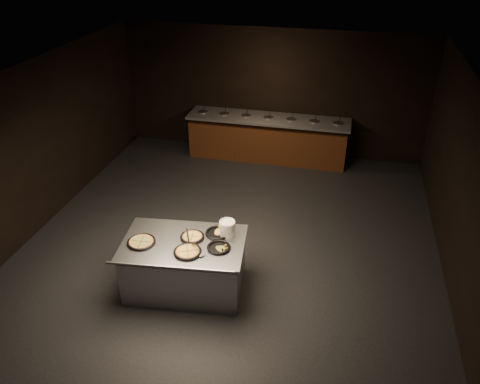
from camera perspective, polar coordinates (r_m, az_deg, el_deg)
The scene contains 11 objects.
room at distance 7.39m, azimuth -1.33°, elevation 2.52°, with size 7.02×8.02×2.92m.
salad_bar at distance 10.97m, azimuth 3.36°, elevation 6.26°, with size 3.70×0.83×1.18m.
serving_counter at distance 7.12m, azimuth -6.72°, elevation -8.98°, with size 1.89×1.34×0.85m.
plate_stack at distance 6.89m, azimuth -1.55°, elevation -4.45°, with size 0.23×0.23×0.23m, color white.
pan_veggie_whole at distance 6.93m, azimuth -11.94°, elevation -5.96°, with size 0.41×0.41×0.04m.
pan_cheese_whole at distance 6.92m, azimuth -5.84°, elevation -5.44°, with size 0.36×0.36×0.04m.
pan_cheese_slices_a at distance 6.97m, azimuth -2.73°, elevation -4.99°, with size 0.37×0.37×0.04m.
pan_cheese_slices_b at distance 6.64m, azimuth -6.40°, elevation -7.24°, with size 0.40×0.40×0.04m.
pan_veggie_slices at distance 6.68m, azimuth -2.60°, elevation -6.75°, with size 0.34×0.34×0.04m.
server_left at distance 6.85m, azimuth -6.48°, elevation -5.27°, with size 0.23×0.30×0.17m.
server_right at distance 6.62m, azimuth -5.35°, elevation -6.66°, with size 0.26×0.26×0.16m.
Camera 1 is at (1.66, -6.33, 4.89)m, focal length 35.00 mm.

